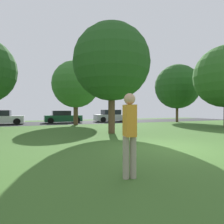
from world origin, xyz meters
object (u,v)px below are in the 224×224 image
object	(u,v)px
person_bystander	(130,131)
parked_car_green	(63,117)
parked_car_silver	(112,116)
maple_tree_far	(76,84)
maple_tree_near	(177,87)
parked_car_white	(1,118)
oak_tree_left	(112,63)

from	to	relation	value
person_bystander	parked_car_green	distance (m)	18.19
person_bystander	parked_car_silver	distance (m)	19.42
maple_tree_far	maple_tree_near	distance (m)	12.09
parked_car_green	person_bystander	bearing A→B (deg)	-93.25
maple_tree_far	parked_car_green	xyz separation A→B (m)	(-0.79, 3.42, -3.33)
parked_car_silver	parked_car_white	bearing A→B (deg)	-179.01
person_bystander	maple_tree_far	bearing A→B (deg)	2.20
maple_tree_far	parked_car_green	size ratio (longest dim) A/B	1.55
parked_car_white	parked_car_silver	bearing A→B (deg)	0.99
maple_tree_near	person_bystander	distance (m)	20.16
maple_tree_near	parked_car_green	distance (m)	13.92
maple_tree_far	person_bystander	bearing A→B (deg)	-97.03
maple_tree_near	person_bystander	size ratio (longest dim) A/B	3.80
maple_tree_near	oak_tree_left	bearing A→B (deg)	-148.43
person_bystander	oak_tree_left	bearing A→B (deg)	-10.15
person_bystander	parked_car_green	bearing A→B (deg)	5.98
parked_car_white	parked_car_silver	distance (m)	12.05
oak_tree_left	maple_tree_near	distance (m)	13.30
oak_tree_left	maple_tree_far	world-z (taller)	oak_tree_left
maple_tree_near	parked_car_green	size ratio (longest dim) A/B	1.70
oak_tree_left	person_bystander	distance (m)	8.44
person_bystander	parked_car_silver	bearing A→B (deg)	-12.05
maple_tree_far	parked_car_green	world-z (taller)	maple_tree_far
maple_tree_far	oak_tree_left	bearing A→B (deg)	-84.30
oak_tree_left	parked_car_silver	distance (m)	12.29
maple_tree_far	parked_car_silver	size ratio (longest dim) A/B	1.41
person_bystander	parked_car_white	distance (m)	18.57
parked_car_green	maple_tree_far	bearing A→B (deg)	-77.04
parked_car_silver	parked_car_green	bearing A→B (deg)	179.37
person_bystander	parked_car_green	size ratio (longest dim) A/B	0.45
maple_tree_near	person_bystander	bearing A→B (deg)	-134.28
maple_tree_far	parked_car_white	bearing A→B (deg)	155.23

